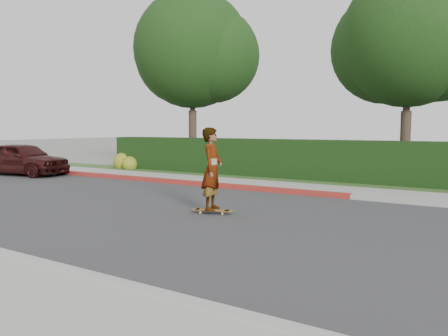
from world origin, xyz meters
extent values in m
plane|color=slate|center=(0.00, 0.00, 0.00)|extent=(120.00, 120.00, 0.00)
cube|color=#2D2D30|center=(0.00, 0.00, 0.01)|extent=(60.00, 8.00, 0.01)
cube|color=#9E9E99|center=(0.00, -4.10, 0.07)|extent=(60.00, 0.20, 0.15)
cube|color=gray|center=(0.00, -5.00, 0.06)|extent=(60.00, 1.60, 0.12)
cube|color=#9E9E99|center=(0.00, 4.10, 0.07)|extent=(60.00, 0.20, 0.15)
cube|color=maroon|center=(-5.00, 4.10, 0.08)|extent=(12.00, 0.21, 0.15)
cube|color=gray|center=(0.00, 5.00, 0.06)|extent=(60.00, 1.60, 0.12)
cube|color=#2D4C1E|center=(0.00, 6.60, 0.05)|extent=(60.00, 1.60, 0.10)
cube|color=black|center=(-3.00, 7.20, 0.75)|extent=(15.00, 1.00, 1.50)
sphere|color=#2D4C19|center=(-10.20, 6.80, 0.35)|extent=(0.90, 0.90, 0.90)
sphere|color=#2D4C19|center=(-9.60, 6.60, 0.30)|extent=(0.70, 0.70, 0.70)
cylinder|color=#33261C|center=(-7.50, 8.50, 1.35)|extent=(0.36, 0.36, 2.70)
cylinder|color=#33261C|center=(-7.50, 8.50, 3.38)|extent=(0.24, 0.24, 2.25)
sphere|color=black|center=(-7.50, 8.50, 5.40)|extent=(5.20, 5.20, 5.20)
sphere|color=black|center=(-8.30, 8.90, 5.20)|extent=(4.42, 4.42, 4.42)
sphere|color=black|center=(-6.60, 8.80, 5.10)|extent=(4.16, 4.16, 4.16)
cylinder|color=#33261C|center=(1.50, 9.00, 1.26)|extent=(0.36, 0.36, 2.52)
cylinder|color=#33261C|center=(1.50, 9.00, 3.15)|extent=(0.24, 0.24, 2.10)
sphere|color=black|center=(1.50, 9.00, 5.04)|extent=(4.80, 4.80, 4.80)
sphere|color=black|center=(0.70, 9.40, 4.84)|extent=(4.08, 4.08, 4.08)
sphere|color=black|center=(2.40, 9.30, 4.74)|extent=(3.84, 3.84, 3.84)
cylinder|color=gold|center=(-1.30, 0.27, 0.03)|extent=(0.06, 0.04, 0.05)
cylinder|color=gold|center=(-1.34, 0.41, 0.03)|extent=(0.06, 0.04, 0.05)
cylinder|color=gold|center=(-0.81, 0.42, 0.03)|extent=(0.06, 0.04, 0.05)
cylinder|color=gold|center=(-0.85, 0.56, 0.03)|extent=(0.06, 0.04, 0.05)
cube|color=silver|center=(-1.32, 0.34, 0.07)|extent=(0.09, 0.16, 0.02)
cube|color=silver|center=(-0.83, 0.49, 0.07)|extent=(0.09, 0.16, 0.02)
cube|color=brown|center=(-1.08, 0.42, 0.09)|extent=(0.79, 0.41, 0.02)
cylinder|color=brown|center=(-1.44, 0.30, 0.09)|extent=(0.24, 0.24, 0.02)
cylinder|color=brown|center=(-0.71, 0.53, 0.09)|extent=(0.24, 0.24, 0.02)
imported|color=white|center=(-1.08, 0.42, 1.02)|extent=(0.61, 0.77, 1.84)
imported|color=#361211|center=(-12.05, 3.03, 0.67)|extent=(4.12, 2.15, 1.34)
camera|label=1|loc=(4.27, -7.64, 1.94)|focal=35.00mm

